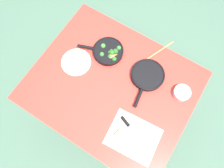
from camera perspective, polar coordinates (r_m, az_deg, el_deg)
ground_plane at (r=2.26m, az=0.00°, el=-6.02°), size 14.00×14.00×0.00m
dining_table_red at (r=1.61m, az=0.00°, el=-1.04°), size 1.24×1.02×0.75m
skillet_broccoli at (r=1.62m, az=-1.12°, el=9.29°), size 0.36×0.25×0.07m
skillet_eggs at (r=1.56m, az=10.10°, el=2.43°), size 0.26×0.40×0.05m
wooden_spoon at (r=1.65m, az=10.66°, el=7.45°), size 0.18×0.39×0.02m
parchment_sheet at (r=1.48m, az=6.09°, el=-14.71°), size 0.38×0.31×0.00m
grater_knife at (r=1.47m, az=5.31°, el=-12.41°), size 0.28×0.12×0.02m
cheese_block at (r=1.45m, az=2.58°, el=-14.54°), size 0.08×0.07×0.04m
dinner_plate_stack at (r=1.62m, az=-10.23°, el=6.26°), size 0.24×0.24×0.03m
prep_bowl_steel at (r=1.59m, az=19.29°, el=-2.41°), size 0.13×0.13×0.05m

